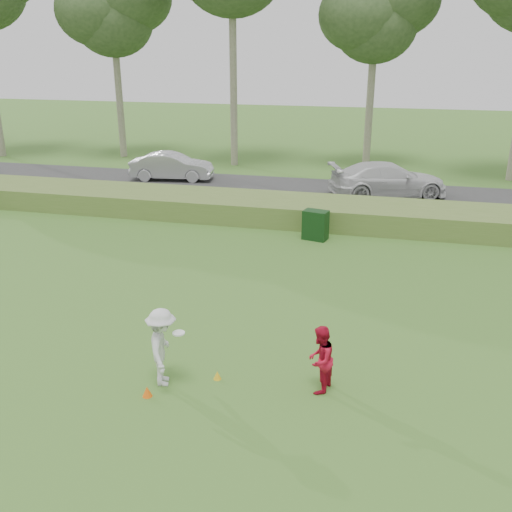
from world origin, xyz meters
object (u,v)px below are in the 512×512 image
(player_red, at_px, (320,360))
(cone_orange, at_px, (147,391))
(player_white, at_px, (162,347))
(cone_yellow, at_px, (217,375))
(utility_cabinet, at_px, (315,225))
(car_right, at_px, (388,180))
(car_mid, at_px, (172,166))

(player_red, relative_size, cone_orange, 6.51)
(player_white, xyz_separation_m, cone_yellow, (1.10, 0.42, -0.80))
(utility_cabinet, bearing_deg, cone_orange, -86.69)
(player_red, bearing_deg, utility_cabinet, -159.50)
(utility_cabinet, xyz_separation_m, car_right, (2.52, 7.22, 0.31))
(car_mid, distance_m, car_right, 11.65)
(player_red, height_order, car_mid, car_mid)
(cone_orange, height_order, utility_cabinet, utility_cabinet)
(cone_orange, bearing_deg, utility_cabinet, 79.94)
(player_white, bearing_deg, player_red, -98.26)
(car_right, bearing_deg, player_red, 157.41)
(player_red, height_order, cone_orange, player_red)
(car_right, bearing_deg, utility_cabinet, 141.41)
(player_white, height_order, car_right, player_white)
(cone_orange, distance_m, utility_cabinet, 11.46)
(player_white, distance_m, car_right, 18.44)
(utility_cabinet, bearing_deg, car_mid, 151.39)
(car_mid, bearing_deg, player_red, -158.12)
(car_mid, relative_size, car_right, 0.79)
(cone_yellow, distance_m, car_mid, 20.27)
(cone_orange, xyz_separation_m, car_mid, (-7.09, 19.45, 0.68))
(car_mid, bearing_deg, cone_orange, -168.15)
(car_right, bearing_deg, car_mid, 65.92)
(utility_cabinet, distance_m, car_right, 7.65)
(cone_yellow, bearing_deg, cone_orange, -141.67)
(cone_yellow, height_order, car_mid, car_mid)
(utility_cabinet, bearing_deg, player_white, -86.43)
(player_red, relative_size, car_right, 0.27)
(cone_yellow, bearing_deg, car_mid, 114.33)
(cone_orange, relative_size, car_mid, 0.05)
(cone_yellow, relative_size, car_mid, 0.04)
(player_white, xyz_separation_m, car_right, (4.37, 17.91, -0.01))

